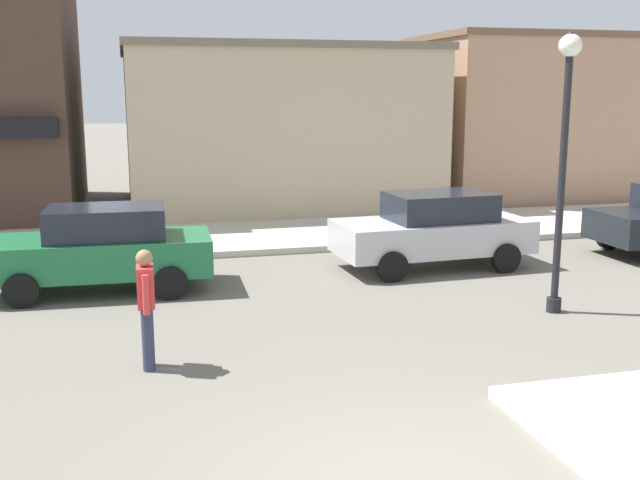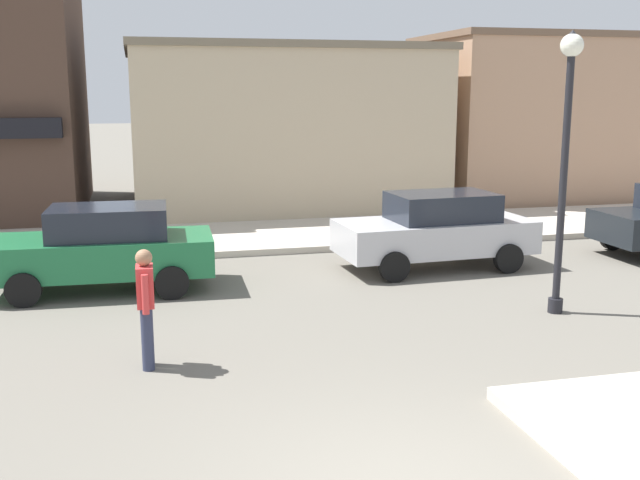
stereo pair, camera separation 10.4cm
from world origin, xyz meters
The scene contains 7 objects.
kerb_far centered at (0.00, 12.28, 0.07)m, with size 80.00×4.00×0.15m, color beige.
lamp_post centered at (4.36, 4.87, 2.96)m, with size 0.36×0.36×4.54m.
parked_car_nearest centered at (-2.93, 8.13, 0.81)m, with size 4.07×2.00×1.56m.
parked_car_second centered at (3.67, 8.33, 0.81)m, with size 4.09×2.04×1.56m.
pedestrian_crossing_near centered at (-2.25, 3.92, 0.87)m, with size 0.23×0.55×1.61m.
building_storefront_left_near centered at (2.12, 17.97, 2.47)m, with size 9.12×8.06×4.93m.
building_storefront_left_mid centered at (11.16, 17.14, 2.69)m, with size 8.03×5.31×5.38m.
Camera 1 is at (-2.41, -5.76, 3.63)m, focal length 42.00 mm.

